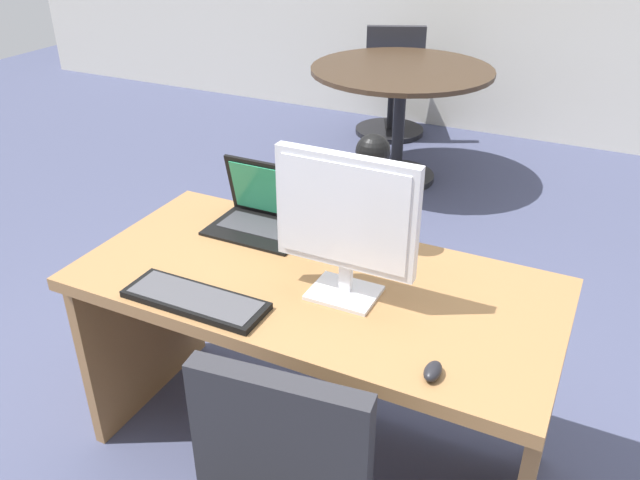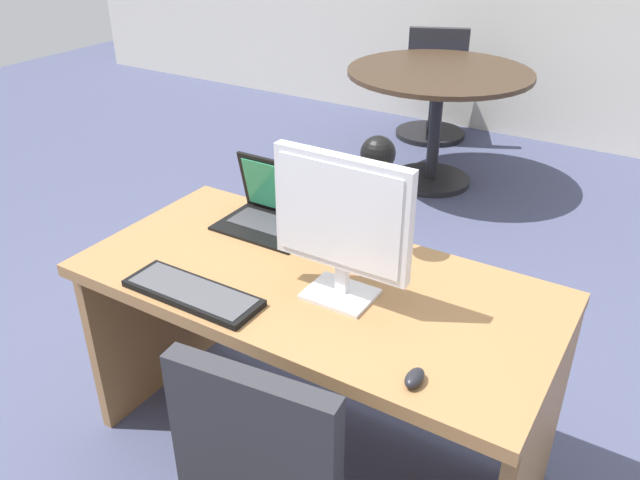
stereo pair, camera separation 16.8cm
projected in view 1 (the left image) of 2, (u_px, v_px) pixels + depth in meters
The scene contains 9 objects.
ground at pixel (437, 261), 3.54m from camera, with size 12.00×12.00×0.00m, color #474C6B.
desk at pixel (321, 326), 2.14m from camera, with size 1.50×0.73×0.74m.
monitor at pixel (346, 219), 1.80m from camera, with size 0.42×0.16×0.45m.
laptop at pixel (265, 207), 2.28m from camera, with size 0.34×0.24×0.23m.
keyboard at pixel (195, 300), 1.88m from camera, with size 0.44×0.15×0.02m.
mouse at pixel (433, 371), 1.60m from camera, with size 0.04×0.08×0.03m.
desk_lamp at pixel (373, 167), 2.02m from camera, with size 0.12×0.14×0.40m.
meeting_table at pixel (400, 96), 4.24m from camera, with size 1.18×1.18×0.78m.
meeting_chair_near at pixel (392, 91), 5.12m from camera, with size 0.60×0.62×0.90m.
Camera 1 is at (0.76, -1.51, 1.81)m, focal length 36.16 mm.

